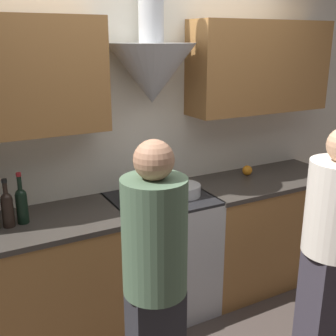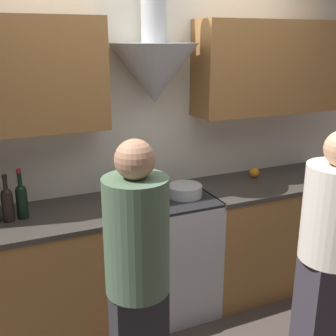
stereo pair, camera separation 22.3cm
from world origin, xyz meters
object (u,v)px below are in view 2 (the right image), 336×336
at_px(stove_range, 163,254).
at_px(wine_bottle_5, 22,199).
at_px(person_foreground_right, 330,251).
at_px(orange_fruit, 254,172).
at_px(stock_pot, 143,193).
at_px(mixing_bowl, 185,191).
at_px(wine_bottle_4, 7,203).
at_px(person_foreground_left, 138,286).

bearing_deg(stove_range, wine_bottle_5, 178.42).
distance_m(wine_bottle_5, person_foreground_right, 1.89).
bearing_deg(wine_bottle_5, stove_range, -1.58).
distance_m(wine_bottle_5, orange_fruit, 1.83).
xyz_separation_m(orange_fruit, person_foreground_right, (-0.24, -1.11, -0.11)).
height_order(stove_range, stock_pot, stock_pot).
distance_m(stove_range, mixing_bowl, 0.53).
relative_size(wine_bottle_4, orange_fruit, 3.68).
xyz_separation_m(mixing_bowl, orange_fruit, (0.71, 0.16, 0.00)).
relative_size(wine_bottle_5, person_foreground_left, 0.20).
relative_size(mixing_bowl, person_foreground_left, 0.16).
distance_m(orange_fruit, person_foreground_left, 1.77).
xyz_separation_m(stove_range, wine_bottle_5, (-0.95, 0.03, 0.58)).
height_order(wine_bottle_5, orange_fruit, wine_bottle_5).
bearing_deg(stock_pot, person_foreground_left, -111.77).
xyz_separation_m(wine_bottle_5, stock_pot, (0.79, -0.05, -0.06)).
xyz_separation_m(wine_bottle_5, person_foreground_right, (1.58, -1.02, -0.20)).
relative_size(stock_pot, mixing_bowl, 0.89).
height_order(mixing_bowl, person_foreground_left, person_foreground_left).
bearing_deg(person_foreground_left, orange_fruit, 37.53).
bearing_deg(orange_fruit, mixing_bowl, -167.54).
relative_size(wine_bottle_5, person_foreground_right, 0.21).
xyz_separation_m(stove_range, person_foreground_right, (0.63, -0.99, 0.38)).
distance_m(person_foreground_left, person_foreground_right, 1.16).
relative_size(stove_range, orange_fruit, 11.19).
height_order(orange_fruit, person_foreground_left, person_foreground_left).
relative_size(orange_fruit, person_foreground_left, 0.05).
bearing_deg(person_foreground_right, wine_bottle_4, 148.89).
bearing_deg(person_foreground_right, person_foreground_left, 178.25).
bearing_deg(mixing_bowl, wine_bottle_4, 177.76).
xyz_separation_m(wine_bottle_4, wine_bottle_5, (0.09, 0.02, 0.00)).
height_order(stove_range, person_foreground_right, person_foreground_right).
xyz_separation_m(wine_bottle_5, orange_fruit, (1.82, 0.09, -0.09)).
relative_size(stock_pot, orange_fruit, 2.71).
distance_m(stove_range, person_foreground_right, 1.24).
bearing_deg(wine_bottle_4, person_foreground_right, -31.11).
distance_m(wine_bottle_4, person_foreground_right, 1.95).
height_order(mixing_bowl, person_foreground_right, person_foreground_right).
height_order(wine_bottle_5, person_foreground_left, person_foreground_left).
xyz_separation_m(stove_range, mixing_bowl, (0.16, -0.04, 0.50)).
relative_size(stove_range, person_foreground_right, 0.59).
bearing_deg(person_foreground_right, mixing_bowl, 116.01).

